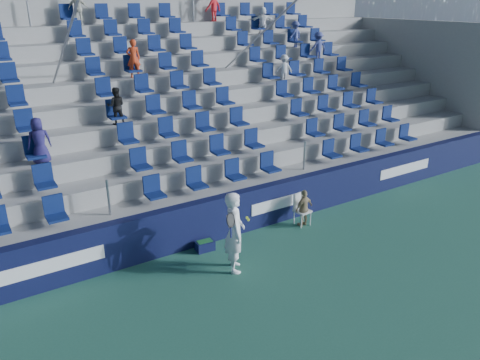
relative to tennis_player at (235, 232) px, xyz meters
name	(u,v)px	position (x,y,z in m)	size (l,w,h in m)	color
ground	(300,292)	(0.72, -1.57, -1.00)	(70.00, 70.00, 0.00)	#2B654F
sponsor_wall	(227,215)	(0.73, 1.58, -0.40)	(24.00, 0.32, 1.20)	#10143B
grandstand	(151,121)	(0.73, 6.67, 1.14)	(24.00, 8.17, 6.63)	#999994
tennis_player	(235,232)	(0.00, 0.00, 0.00)	(0.77, 0.86, 1.99)	white
line_judge_chair	(301,207)	(2.87, 1.08, -0.47)	(0.45, 0.46, 0.93)	white
line_judge	(304,208)	(2.87, 0.93, -0.46)	(0.64, 0.27, 1.09)	tan
ball_bin	(205,245)	(-0.18, 1.18, -0.86)	(0.49, 0.34, 0.26)	#11163E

